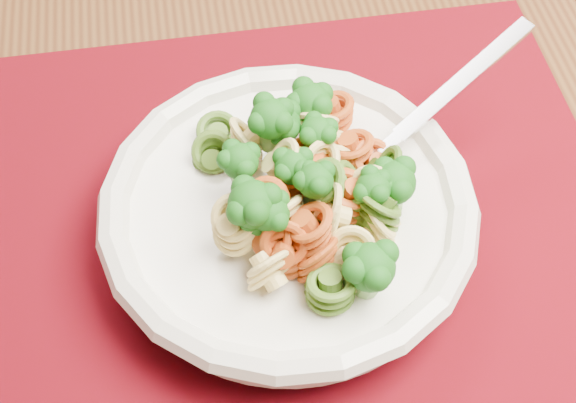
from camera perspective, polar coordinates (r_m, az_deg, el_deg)
dining_table at (r=0.63m, az=-0.18°, el=-1.60°), size 1.83×1.54×0.73m
placemat at (r=0.53m, az=-1.82°, el=-1.54°), size 0.58×0.52×0.00m
pasta_bowl at (r=0.50m, az=0.00°, el=-0.81°), size 0.23×0.23×0.04m
pasta_broccoli_heap at (r=0.48m, az=0.00°, el=0.42°), size 0.20×0.20×0.06m
fork at (r=0.50m, az=5.76°, el=2.82°), size 0.18×0.04×0.08m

